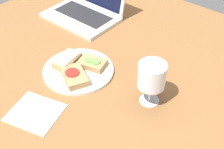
# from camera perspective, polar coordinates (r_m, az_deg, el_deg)

# --- Properties ---
(wooden_table) EXTENTS (1.40, 1.40, 0.03)m
(wooden_table) POSITION_cam_1_polar(r_m,az_deg,el_deg) (1.13, -3.26, -0.39)
(wooden_table) COLOR brown
(wooden_table) RESTS_ON ground
(plate) EXTENTS (0.25, 0.25, 0.01)m
(plate) POSITION_cam_1_polar(r_m,az_deg,el_deg) (1.13, -6.16, 0.73)
(plate) COLOR silver
(plate) RESTS_ON wooden_table
(sandwich_with_tomato) EXTENTS (0.13, 0.11, 0.03)m
(sandwich_with_tomato) POSITION_cam_1_polar(r_m,az_deg,el_deg) (1.08, -6.88, -0.30)
(sandwich_with_tomato) COLOR #A88456
(sandwich_with_tomato) RESTS_ON plate
(sandwich_with_cucumber) EXTENTS (0.11, 0.09, 0.03)m
(sandwich_with_cucumber) POSITION_cam_1_polar(r_m,az_deg,el_deg) (1.13, -3.64, 2.08)
(sandwich_with_cucumber) COLOR #A88456
(sandwich_with_cucumber) RESTS_ON plate
(sandwich_with_cheese) EXTENTS (0.08, 0.12, 0.03)m
(sandwich_with_cheese) POSITION_cam_1_polar(r_m,az_deg,el_deg) (1.15, -8.19, 2.60)
(sandwich_with_cheese) COLOR #A88456
(sandwich_with_cheese) RESTS_ON plate
(wine_glass) EXTENTS (0.09, 0.09, 0.15)m
(wine_glass) POSITION_cam_1_polar(r_m,az_deg,el_deg) (0.96, 7.28, -0.52)
(wine_glass) COLOR white
(wine_glass) RESTS_ON wooden_table
(laptop) EXTENTS (0.32, 0.25, 0.19)m
(laptop) POSITION_cam_1_polar(r_m,az_deg,el_deg) (1.44, -4.80, 11.97)
(laptop) COLOR silver
(laptop) RESTS_ON wooden_table
(napkin) EXTENTS (0.18, 0.17, 0.00)m
(napkin) POSITION_cam_1_polar(r_m,az_deg,el_deg) (1.01, -13.85, -6.81)
(napkin) COLOR white
(napkin) RESTS_ON wooden_table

